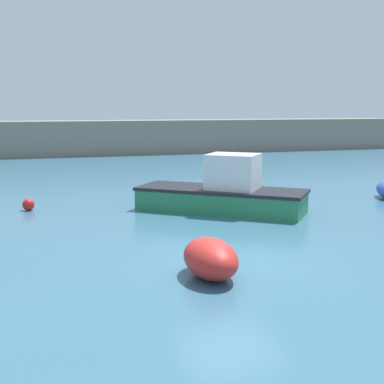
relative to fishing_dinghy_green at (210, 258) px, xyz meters
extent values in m
cube|color=#38667F|center=(0.92, 1.13, -0.55)|extent=(120.00, 120.00, 0.20)
cube|color=gray|center=(0.92, 31.95, 0.90)|extent=(54.89, 3.16, 2.69)
ellipsoid|color=red|center=(0.00, 0.00, 0.00)|extent=(1.17, 1.97, 0.89)
cube|color=#287A4C|center=(2.90, 7.18, -0.07)|extent=(6.02, 5.39, 0.74)
cube|color=black|center=(2.90, 7.18, 0.36)|extent=(6.14, 5.49, 0.12)
cube|color=silver|center=(3.26, 6.89, 1.00)|extent=(2.32, 2.28, 1.40)
sphere|color=red|center=(-3.90, 9.43, -0.22)|extent=(0.45, 0.45, 0.45)
camera|label=1|loc=(-3.85, -11.04, 3.42)|focal=50.00mm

